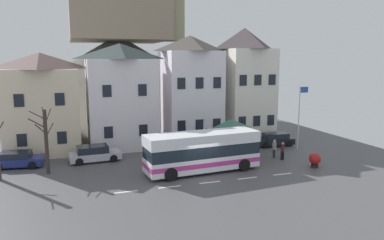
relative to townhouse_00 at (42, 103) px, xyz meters
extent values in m
cube|color=#4C4C4E|center=(11.70, -12.18, -4.72)|extent=(40.00, 60.00, 0.06)
cube|color=silver|center=(5.70, -13.54, -4.68)|extent=(1.60, 0.20, 0.01)
cube|color=silver|center=(8.70, -13.54, -4.68)|extent=(1.60, 0.20, 0.01)
cube|color=silver|center=(11.70, -13.54, -4.68)|extent=(1.60, 0.20, 0.01)
cube|color=silver|center=(14.70, -13.54, -4.68)|extent=(1.60, 0.20, 0.01)
cube|color=silver|center=(17.70, -13.54, -4.68)|extent=(1.60, 0.20, 0.01)
cube|color=beige|center=(0.00, 0.00, -0.75)|extent=(6.52, 6.37, 7.88)
pyramid|color=brown|center=(0.00, 0.00, 3.94)|extent=(6.52, 6.37, 1.49)
cube|color=black|center=(-1.63, -3.21, -2.80)|extent=(0.80, 0.06, 1.10)
cube|color=black|center=(1.63, -3.21, -2.80)|extent=(0.80, 0.06, 1.10)
cube|color=black|center=(-1.63, -3.21, 0.62)|extent=(0.80, 0.06, 1.10)
cube|color=black|center=(1.63, -3.21, 0.62)|extent=(0.80, 0.06, 1.10)
cube|color=white|center=(7.32, -0.49, -0.29)|extent=(6.49, 5.40, 8.79)
pyramid|color=#2C3836|center=(7.32, -0.49, 4.85)|extent=(6.49, 5.40, 1.50)
cube|color=black|center=(5.70, -3.21, -2.59)|extent=(0.80, 0.06, 1.10)
cube|color=black|center=(8.94, -3.21, -2.59)|extent=(0.80, 0.06, 1.10)
cube|color=black|center=(5.70, -3.21, 1.24)|extent=(0.80, 0.06, 1.10)
cube|color=black|center=(8.94, -3.21, 1.24)|extent=(0.80, 0.06, 1.10)
cube|color=white|center=(14.61, -0.27, 0.11)|extent=(5.61, 5.83, 9.59)
pyramid|color=#46413B|center=(14.61, -0.27, 5.71)|extent=(5.61, 5.83, 1.60)
cube|color=black|center=(12.74, -3.21, -2.39)|extent=(0.80, 0.06, 1.10)
cube|color=black|center=(14.61, -3.21, -2.39)|extent=(0.80, 0.06, 1.10)
cube|color=black|center=(16.48, -3.21, -2.39)|extent=(0.80, 0.06, 1.10)
cube|color=black|center=(12.74, -3.21, 1.78)|extent=(0.80, 0.06, 1.10)
cube|color=black|center=(14.61, -3.21, 1.78)|extent=(0.80, 0.06, 1.10)
cube|color=black|center=(16.48, -3.21, 1.78)|extent=(0.80, 0.06, 1.10)
cube|color=silver|center=(21.02, 0.04, 0.24)|extent=(5.04, 6.45, 9.87)
pyramid|color=#433A3D|center=(21.02, 0.04, 6.32)|extent=(5.04, 6.45, 2.29)
cube|color=black|center=(19.34, -3.21, -2.33)|extent=(0.80, 0.06, 1.10)
cube|color=black|center=(21.02, -3.21, -2.33)|extent=(0.80, 0.06, 1.10)
cube|color=black|center=(22.70, -3.21, -2.33)|extent=(0.80, 0.06, 1.10)
cube|color=black|center=(19.34, -3.21, 1.96)|extent=(0.80, 0.06, 1.10)
cube|color=black|center=(21.02, -3.21, 1.96)|extent=(0.80, 0.06, 1.10)
cube|color=black|center=(22.70, -3.21, 1.96)|extent=(0.80, 0.06, 1.10)
cone|color=#5D5A50|center=(10.05, 21.36, 1.58)|extent=(42.95, 42.95, 12.53)
cube|color=gray|center=(10.05, 21.36, 10.69)|extent=(14.08, 14.08, 7.71)
cylinder|color=gray|center=(17.09, 17.84, 11.60)|extent=(5.11, 5.11, 9.52)
cube|color=white|center=(12.08, -10.89, -3.90)|extent=(9.23, 3.26, 1.09)
cube|color=#BF338C|center=(12.08, -10.89, -3.84)|extent=(9.25, 3.28, 0.36)
cube|color=#19232D|center=(12.08, -10.89, -2.89)|extent=(9.13, 3.21, 0.92)
cube|color=white|center=(12.08, -10.89, -2.01)|extent=(9.23, 3.26, 0.86)
cube|color=#19232D|center=(16.62, -10.52, -2.89)|extent=(0.23, 2.13, 0.88)
cylinder|color=black|center=(15.05, -9.42, -4.19)|extent=(1.02, 0.36, 1.00)
cylinder|color=black|center=(15.25, -11.85, -4.19)|extent=(1.02, 0.36, 1.00)
cylinder|color=black|center=(8.92, -9.92, -4.19)|extent=(1.02, 0.36, 1.00)
cylinder|color=black|center=(9.11, -12.35, -4.19)|extent=(1.02, 0.36, 1.00)
cylinder|color=#473D33|center=(14.39, -5.80, -3.49)|extent=(0.14, 0.14, 2.40)
cylinder|color=#473D33|center=(17.69, -5.80, -3.49)|extent=(0.14, 0.14, 2.40)
cylinder|color=#473D33|center=(14.39, -9.10, -3.49)|extent=(0.14, 0.14, 2.40)
cylinder|color=#473D33|center=(17.69, -9.10, -3.49)|extent=(0.14, 0.14, 2.40)
pyramid|color=#2F6351|center=(16.04, -7.45, -1.75)|extent=(3.60, 3.60, 1.08)
cube|color=silver|center=(16.91, -5.40, -4.19)|extent=(4.21, 2.20, 0.64)
cube|color=#1E232D|center=(17.11, -5.38, -3.62)|extent=(2.57, 1.83, 0.51)
cylinder|color=black|center=(15.66, -6.39, -4.37)|extent=(0.66, 0.26, 0.64)
cylinder|color=black|center=(15.50, -4.66, -4.37)|extent=(0.66, 0.26, 0.64)
cylinder|color=black|center=(18.33, -6.14, -4.37)|extent=(0.66, 0.26, 0.64)
cylinder|color=black|center=(18.16, -4.40, -4.37)|extent=(0.66, 0.26, 0.64)
cube|color=silver|center=(4.30, -5.11, -4.21)|extent=(4.42, 2.15, 0.61)
cube|color=#1E232D|center=(4.08, -5.12, -3.61)|extent=(2.69, 1.81, 0.59)
cylinder|color=black|center=(5.66, -4.12, -4.37)|extent=(0.65, 0.24, 0.64)
cylinder|color=black|center=(5.78, -5.91, -4.37)|extent=(0.65, 0.24, 0.64)
cylinder|color=black|center=(2.82, -4.31, -4.37)|extent=(0.65, 0.24, 0.64)
cylinder|color=black|center=(2.94, -6.10, -4.37)|extent=(0.65, 0.24, 0.64)
cube|color=black|center=(22.08, -4.96, -4.21)|extent=(4.04, 1.97, 0.60)
cube|color=#1E232D|center=(22.28, -4.97, -3.65)|extent=(2.45, 1.67, 0.53)
cylinder|color=black|center=(20.74, -5.72, -4.37)|extent=(0.65, 0.24, 0.64)
cylinder|color=black|center=(20.83, -4.06, -4.37)|extent=(0.65, 0.24, 0.64)
cylinder|color=black|center=(23.34, -5.87, -4.37)|extent=(0.65, 0.24, 0.64)
cylinder|color=black|center=(23.43, -4.20, -4.37)|extent=(0.65, 0.24, 0.64)
cube|color=navy|center=(-1.84, -4.87, -4.19)|extent=(4.12, 2.42, 0.63)
cube|color=#1E232D|center=(-2.03, -4.84, -3.65)|extent=(2.54, 1.98, 0.46)
cylinder|color=black|center=(-0.44, -4.16, -4.37)|extent=(0.66, 0.29, 0.64)
cylinder|color=black|center=(-0.70, -5.95, -4.37)|extent=(0.66, 0.29, 0.64)
cylinder|color=black|center=(-2.98, -3.79, -4.37)|extent=(0.66, 0.29, 0.64)
cylinder|color=black|center=(19.88, -9.93, -4.30)|extent=(0.17, 0.17, 0.77)
cylinder|color=black|center=(20.08, -9.90, -4.30)|extent=(0.17, 0.17, 0.77)
cylinder|color=#512323|center=(19.98, -9.92, -3.65)|extent=(0.31, 0.31, 0.64)
sphere|color=tan|center=(19.98, -9.92, -3.22)|extent=(0.21, 0.21, 0.21)
cylinder|color=#2D2D38|center=(19.61, -9.22, -4.28)|extent=(0.13, 0.13, 0.82)
cylinder|color=#2D2D38|center=(19.64, -9.00, -4.28)|extent=(0.13, 0.13, 0.82)
cylinder|color=gray|center=(19.63, -9.11, -3.59)|extent=(0.36, 0.36, 0.66)
sphere|color=#D1AD89|center=(19.63, -9.11, -3.15)|extent=(0.24, 0.24, 0.24)
cylinder|color=black|center=(17.54, -9.00, -4.32)|extent=(0.13, 0.13, 0.75)
cylinder|color=black|center=(17.35, -9.03, -4.32)|extent=(0.13, 0.13, 0.75)
cylinder|color=#2D382D|center=(17.44, -9.02, -3.71)|extent=(0.29, 0.29, 0.56)
sphere|color=tan|center=(17.44, -9.02, -3.32)|extent=(0.23, 0.23, 0.23)
cube|color=brown|center=(16.18, -5.37, -4.24)|extent=(1.60, 0.45, 0.08)
cube|color=brown|center=(16.18, -5.15, -4.02)|extent=(1.60, 0.06, 0.40)
cube|color=#2D2D33|center=(15.45, -5.37, -4.46)|extent=(0.08, 0.36, 0.45)
cube|color=#2D2D33|center=(16.90, -5.37, -4.46)|extent=(0.08, 0.36, 0.45)
cylinder|color=silver|center=(23.54, -6.99, -1.59)|extent=(0.10, 0.10, 6.20)
cube|color=#264CA5|center=(23.99, -6.99, 1.16)|extent=(0.90, 0.03, 0.56)
cylinder|color=black|center=(21.20, -12.80, -4.56)|extent=(0.58, 0.58, 0.25)
sphere|color=#B21919|center=(21.20, -12.80, -3.96)|extent=(0.97, 0.97, 0.97)
cylinder|color=#382D28|center=(0.58, -7.61, -2.18)|extent=(0.28, 0.28, 5.03)
cylinder|color=#382D28|center=(0.86, -7.50, -1.29)|extent=(0.64, 0.30, 1.04)
cylinder|color=#382D28|center=(0.02, -7.86, -0.66)|extent=(1.19, 0.59, 0.91)
cylinder|color=#382D28|center=(0.49, -7.17, -1.27)|extent=(0.28, 0.96, 0.95)
cylinder|color=#382D28|center=(0.07, -7.71, -0.07)|extent=(1.08, 0.27, 0.74)
cylinder|color=#382D28|center=(0.20, -7.33, -1.19)|extent=(0.86, 0.67, 0.71)
cylinder|color=#382D28|center=(0.79, -7.20, -0.26)|extent=(0.51, 0.89, 1.11)
cylinder|color=#382D28|center=(0.48, -7.26, -0.19)|extent=(0.27, 0.79, 1.30)
camera|label=1|loc=(2.38, -37.15, 4.03)|focal=34.38mm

